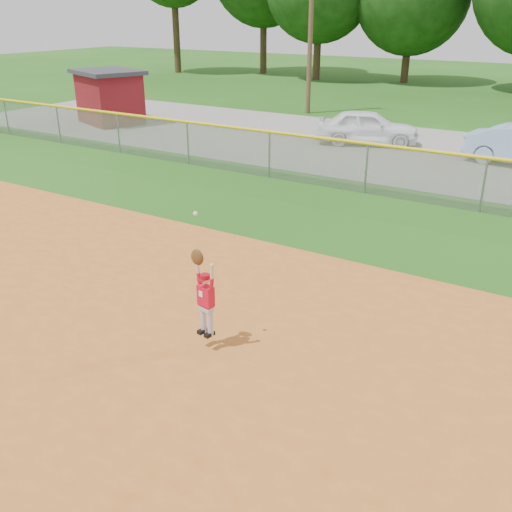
# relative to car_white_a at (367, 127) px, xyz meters

# --- Properties ---
(ground) EXTENTS (120.00, 120.00, 0.00)m
(ground) POSITION_rel_car_white_a_xyz_m (2.45, -16.34, -0.72)
(ground) COLOR #1E5012
(ground) RESTS_ON ground
(parking_strip) EXTENTS (44.00, 10.00, 0.03)m
(parking_strip) POSITION_rel_car_white_a_xyz_m (2.45, -0.34, -0.71)
(parking_strip) COLOR slate
(parking_strip) RESTS_ON ground
(car_white_a) EXTENTS (4.37, 2.99, 1.38)m
(car_white_a) POSITION_rel_car_white_a_xyz_m (0.00, 0.00, 0.00)
(car_white_a) COLOR white
(car_white_a) RESTS_ON parking_strip
(utility_shed) EXTENTS (4.00, 3.57, 2.48)m
(utility_shed) POSITION_rel_car_white_a_xyz_m (-12.28, -1.99, 0.55)
(utility_shed) COLOR #620E12
(utility_shed) RESTS_ON ground
(outfield_fence) EXTENTS (40.06, 0.10, 1.55)m
(outfield_fence) POSITION_rel_car_white_a_xyz_m (2.45, -6.34, 0.16)
(outfield_fence) COLOR gray
(outfield_fence) RESTS_ON ground
(power_lines) EXTENTS (19.40, 0.24, 9.00)m
(power_lines) POSITION_rel_car_white_a_xyz_m (3.45, 5.66, 3.96)
(power_lines) COLOR #4C3823
(power_lines) RESTS_ON ground
(ballplayer) EXTENTS (0.48, 0.23, 2.04)m
(ballplayer) POSITION_rel_car_white_a_xyz_m (3.47, -15.77, 0.28)
(ballplayer) COLOR silver
(ballplayer) RESTS_ON ground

